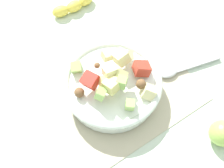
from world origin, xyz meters
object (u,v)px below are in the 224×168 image
object	(u,v)px
salad_bowl	(112,85)
serving_spoon	(180,69)
banana_whole	(74,6)
whole_apple	(222,133)

from	to	relation	value
salad_bowl	serving_spoon	size ratio (longest dim) A/B	1.35
salad_bowl	banana_whole	distance (m)	0.33
serving_spoon	banana_whole	distance (m)	0.40
banana_whole	salad_bowl	bearing A→B (deg)	-101.55
serving_spoon	banana_whole	world-z (taller)	banana_whole
whole_apple	banana_whole	bearing A→B (deg)	98.75
serving_spoon	whole_apple	size ratio (longest dim) A/B	2.49
salad_bowl	whole_apple	size ratio (longest dim) A/B	3.37
serving_spoon	banana_whole	xyz separation A→B (m)	(-0.14, 0.37, 0.01)
banana_whole	serving_spoon	bearing A→B (deg)	-70.02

